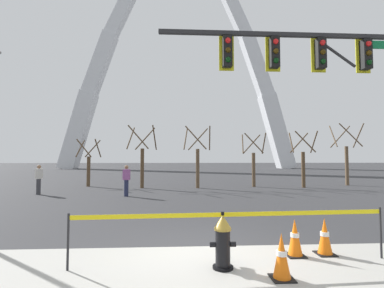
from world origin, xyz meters
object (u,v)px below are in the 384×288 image
at_px(traffic_cone_by_hydrant, 282,257).
at_px(traffic_signal_gantry, 335,75).
at_px(pedestrian_standing_center, 39,179).
at_px(fire_hydrant, 223,242).
at_px(pedestrian_walking_left, 126,180).
at_px(traffic_cone_mid_sidewalk, 295,238).
at_px(traffic_cone_curb_edge, 325,237).
at_px(monument_arch, 179,70).

height_order(traffic_cone_by_hydrant, traffic_signal_gantry, traffic_signal_gantry).
bearing_deg(pedestrian_standing_center, fire_hydrant, -52.04).
bearing_deg(pedestrian_walking_left, traffic_cone_mid_sidewalk, -61.44).
xyz_separation_m(traffic_cone_by_hydrant, traffic_cone_mid_sidewalk, (0.66, 1.03, 0.00)).
distance_m(traffic_cone_curb_edge, monument_arch, 52.66).
bearing_deg(monument_arch, traffic_signal_gantry, -84.87).
xyz_separation_m(fire_hydrant, traffic_cone_curb_edge, (2.17, 0.59, -0.11)).
bearing_deg(monument_arch, traffic_cone_by_hydrant, -88.64).
bearing_deg(traffic_signal_gantry, fire_hydrant, -142.63).
height_order(traffic_cone_by_hydrant, traffic_cone_mid_sidewalk, same).
distance_m(fire_hydrant, traffic_cone_by_hydrant, 1.00).
distance_m(fire_hydrant, traffic_cone_mid_sidewalk, 1.63).
distance_m(traffic_cone_mid_sidewalk, monument_arch, 52.68).
bearing_deg(monument_arch, fire_hydrant, -89.64).
bearing_deg(pedestrian_walking_left, traffic_cone_by_hydrant, -67.05).
xyz_separation_m(traffic_cone_by_hydrant, pedestrian_standing_center, (-9.12, 11.05, 0.46)).
distance_m(traffic_cone_curb_edge, pedestrian_standing_center, 14.43).
height_order(traffic_cone_by_hydrant, pedestrian_walking_left, pedestrian_walking_left).
bearing_deg(fire_hydrant, traffic_cone_curb_edge, 15.25).
height_order(monument_arch, pedestrian_standing_center, monument_arch).
height_order(fire_hydrant, traffic_signal_gantry, traffic_signal_gantry).
bearing_deg(pedestrian_walking_left, monument_arch, 85.59).
bearing_deg(traffic_cone_mid_sidewalk, monument_arch, 92.16).
relative_size(traffic_cone_curb_edge, pedestrian_standing_center, 0.46).
distance_m(traffic_signal_gantry, pedestrian_standing_center, 14.75).
height_order(traffic_cone_by_hydrant, traffic_cone_curb_edge, same).
distance_m(traffic_cone_mid_sidewalk, traffic_cone_curb_edge, 0.64).
bearing_deg(traffic_cone_by_hydrant, traffic_cone_curb_edge, 39.66).
height_order(traffic_cone_mid_sidewalk, monument_arch, monument_arch).
bearing_deg(traffic_signal_gantry, traffic_cone_by_hydrant, -131.07).
bearing_deg(pedestrian_walking_left, pedestrian_standing_center, 168.72).
distance_m(fire_hydrant, pedestrian_standing_center, 13.41).
xyz_separation_m(monument_arch, pedestrian_walking_left, (-3.08, -39.97, -18.73)).
height_order(traffic_signal_gantry, monument_arch, monument_arch).
bearing_deg(traffic_cone_by_hydrant, fire_hydrant, 150.96).
height_order(traffic_signal_gantry, pedestrian_standing_center, traffic_signal_gantry).
relative_size(traffic_cone_mid_sidewalk, monument_arch, 0.02).
bearing_deg(fire_hydrant, traffic_cone_mid_sidewalk, 19.42).
bearing_deg(pedestrian_walking_left, fire_hydrant, -70.52).
relative_size(traffic_cone_by_hydrant, traffic_cone_mid_sidewalk, 1.00).
distance_m(fire_hydrant, pedestrian_walking_left, 10.19).
distance_m(traffic_cone_mid_sidewalk, pedestrian_walking_left, 10.32).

